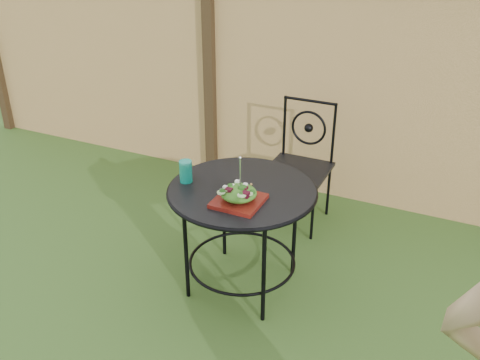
# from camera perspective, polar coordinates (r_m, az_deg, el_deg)

# --- Properties ---
(fence) EXTENTS (8.00, 0.12, 1.90)m
(fence) POSITION_cam_1_polar(r_m,az_deg,el_deg) (4.36, 12.53, 9.16)
(fence) COLOR #E3B070
(fence) RESTS_ON ground
(patio_table) EXTENTS (0.92, 0.92, 0.72)m
(patio_table) POSITION_cam_1_polar(r_m,az_deg,el_deg) (3.32, 0.23, -3.01)
(patio_table) COLOR black
(patio_table) RESTS_ON ground
(patio_chair) EXTENTS (0.46, 0.46, 0.95)m
(patio_chair) POSITION_cam_1_polar(r_m,az_deg,el_deg) (4.14, 6.48, 2.04)
(patio_chair) COLOR black
(patio_chair) RESTS_ON ground
(salad_plate) EXTENTS (0.27, 0.27, 0.02)m
(salad_plate) POSITION_cam_1_polar(r_m,az_deg,el_deg) (3.09, -0.14, -2.25)
(salad_plate) COLOR #4B0F0A
(salad_plate) RESTS_ON patio_table
(salad) EXTENTS (0.21, 0.21, 0.08)m
(salad) POSITION_cam_1_polar(r_m,az_deg,el_deg) (3.06, -0.15, -1.41)
(salad) COLOR #235614
(salad) RESTS_ON salad_plate
(fork) EXTENTS (0.01, 0.01, 0.18)m
(fork) POSITION_cam_1_polar(r_m,az_deg,el_deg) (3.00, 0.02, 0.73)
(fork) COLOR silver
(fork) RESTS_ON salad
(drinking_glass) EXTENTS (0.08, 0.08, 0.14)m
(drinking_glass) POSITION_cam_1_polar(r_m,az_deg,el_deg) (3.32, -5.81, 0.93)
(drinking_glass) COLOR #0D9983
(drinking_glass) RESTS_ON patio_table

